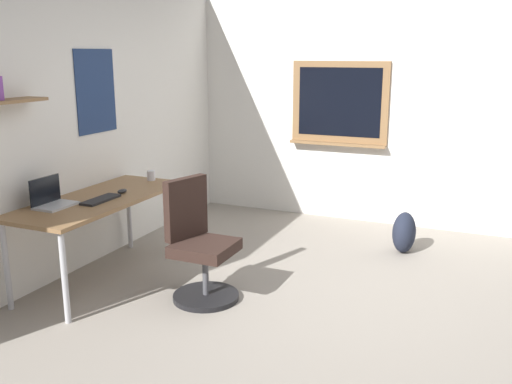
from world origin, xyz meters
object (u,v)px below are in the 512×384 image
at_px(backpack, 404,232).
at_px(office_chair, 199,248).
at_px(laptop, 52,199).
at_px(desk, 100,205).
at_px(keyboard, 101,200).
at_px(computer_mouse, 122,191).
at_px(coffee_mug, 151,175).

bearing_deg(backpack, office_chair, 142.37).
bearing_deg(office_chair, laptop, 109.18).
bearing_deg(desk, keyboard, -134.30).
relative_size(desk, laptop, 5.27).
bearing_deg(computer_mouse, coffee_mug, 5.50).
bearing_deg(office_chair, desk, 90.65).
bearing_deg(backpack, desk, 127.31).
bearing_deg(keyboard, office_chair, -83.78).
bearing_deg(desk, coffee_mug, -2.69).
height_order(office_chair, keyboard, office_chair).
distance_m(office_chair, keyboard, 0.91).
bearing_deg(desk, laptop, 156.91).
distance_m(laptop, backpack, 3.22).
bearing_deg(coffee_mug, backpack, -65.86).
height_order(computer_mouse, coffee_mug, coffee_mug).
bearing_deg(coffee_mug, laptop, 170.04).
distance_m(keyboard, computer_mouse, 0.28).
bearing_deg(keyboard, coffee_mug, 3.58).
relative_size(computer_mouse, backpack, 0.26).
height_order(laptop, coffee_mug, laptop).
relative_size(keyboard, coffee_mug, 4.02).
bearing_deg(office_chair, coffee_mug, 51.78).
bearing_deg(laptop, keyboard, -40.06).
relative_size(office_chair, keyboard, 2.57).
bearing_deg(backpack, keyboard, 129.68).
distance_m(laptop, computer_mouse, 0.62).
distance_m(office_chair, computer_mouse, 0.93).
height_order(laptop, backpack, laptop).
bearing_deg(desk, computer_mouse, -22.91).
height_order(desk, backpack, desk).
distance_m(computer_mouse, coffee_mug, 0.52).
bearing_deg(office_chair, keyboard, 96.22).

